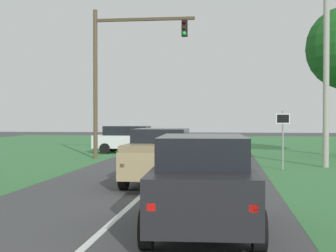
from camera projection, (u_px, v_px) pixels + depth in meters
ground_plane at (155, 183)px, 17.04m from camera, size 120.00×120.00×0.00m
red_suv_near at (203, 181)px, 9.83m from camera, size 2.34×4.56×1.94m
pickup_truck_lead at (162, 156)px, 16.88m from camera, size 2.29×5.45×1.93m
traffic_light at (118, 64)px, 27.10m from camera, size 5.73×0.40×8.38m
keep_moving_sign at (283, 132)px, 21.40m from camera, size 0.60×0.09×2.62m
crossing_suv_far at (130, 139)px, 31.70m from camera, size 4.82×2.27×1.77m
utility_pole_right at (326, 81)px, 22.50m from camera, size 0.28×0.28×8.07m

